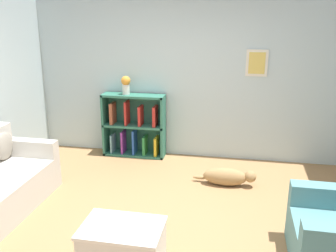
{
  "coord_description": "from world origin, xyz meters",
  "views": [
    {
      "loc": [
        0.78,
        -3.56,
        2.3
      ],
      "look_at": [
        0.0,
        0.4,
        1.05
      ],
      "focal_mm": 40.0,
      "sensor_mm": 36.0,
      "label": 1
    }
  ],
  "objects_px": {
    "coffee_table": "(123,248)",
    "dog": "(227,177)",
    "vase": "(126,84)",
    "bookshelf": "(135,126)"
  },
  "relations": [
    {
      "from": "coffee_table",
      "to": "dog",
      "type": "distance_m",
      "value": 2.17
    },
    {
      "from": "coffee_table",
      "to": "dog",
      "type": "height_order",
      "value": "coffee_table"
    },
    {
      "from": "coffee_table",
      "to": "vase",
      "type": "height_order",
      "value": "vase"
    },
    {
      "from": "coffee_table",
      "to": "vase",
      "type": "distance_m",
      "value": 3.1
    },
    {
      "from": "bookshelf",
      "to": "dog",
      "type": "bearing_deg",
      "value": -29.26
    },
    {
      "from": "bookshelf",
      "to": "vase",
      "type": "height_order",
      "value": "vase"
    },
    {
      "from": "bookshelf",
      "to": "vase",
      "type": "bearing_deg",
      "value": -168.73
    },
    {
      "from": "bookshelf",
      "to": "coffee_table",
      "type": "xyz_separation_m",
      "value": [
        0.7,
        -2.86,
        -0.24
      ]
    },
    {
      "from": "coffee_table",
      "to": "vase",
      "type": "relative_size",
      "value": 2.47
    },
    {
      "from": "dog",
      "to": "vase",
      "type": "distance_m",
      "value": 2.16
    }
  ]
}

